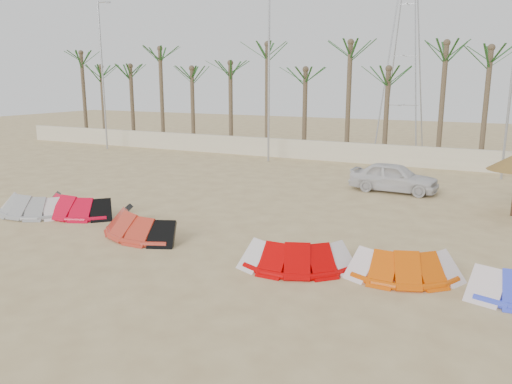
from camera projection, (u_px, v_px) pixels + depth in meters
The scene contains 12 objects.
ground at pixel (155, 285), 13.14m from camera, with size 120.00×120.00×0.00m, color #D3B882.
boundary_wall at pixel (365, 153), 32.24m from camera, with size 60.00×0.30×1.30m, color beige.
palm_line at pixel (386, 62), 32.00m from camera, with size 52.00×4.00×7.70m.
lamp_a at pixel (103, 74), 38.01m from camera, with size 1.25×0.14×11.00m.
lamp_b at pixel (269, 72), 31.95m from camera, with size 1.25×0.14×11.00m.
pylon at pixel (398, 153), 37.20m from camera, with size 3.00×3.00×14.00m, color #A5A8AD, non-canonical shape.
kite_grey at pixel (35, 204), 20.00m from camera, with size 3.21×1.73×0.90m.
kite_red_left at pixel (80, 204), 20.04m from camera, with size 3.52×1.56×0.90m.
kite_red_mid at pixel (145, 221), 17.52m from camera, with size 4.07×2.67×0.90m.
kite_red_right at pixel (301, 253), 14.34m from camera, with size 3.57×2.45×0.90m.
kite_orange at pixel (407, 262), 13.60m from camera, with size 3.35×2.32×0.90m.
car at pixel (394, 177), 23.98m from camera, with size 1.67×4.16×1.42m, color silver.
Camera 1 is at (7.83, -9.84, 5.26)m, focal length 35.00 mm.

